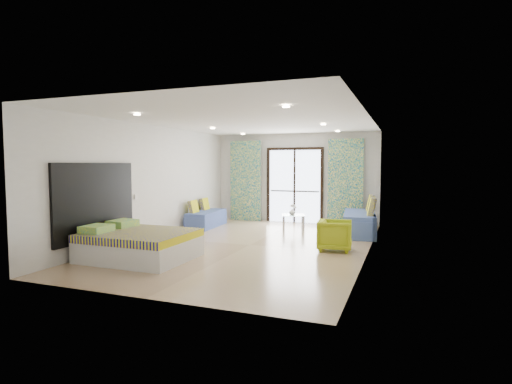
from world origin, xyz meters
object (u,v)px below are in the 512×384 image
(bed, at_px, (139,244))
(daybed_right, at_px, (360,222))
(coffee_table, at_px, (293,216))
(armchair, at_px, (335,234))
(daybed_left, at_px, (206,218))

(bed, relative_size, daybed_right, 0.92)
(coffee_table, bearing_deg, armchair, -56.47)
(coffee_table, distance_m, armchair, 2.73)
(daybed_left, height_order, daybed_right, daybed_right)
(daybed_left, bearing_deg, armchair, -28.72)
(daybed_right, bearing_deg, daybed_left, 177.73)
(bed, height_order, armchair, armchair)
(daybed_right, distance_m, armchair, 2.17)
(bed, bearing_deg, coffee_table, 67.33)
(bed, relative_size, coffee_table, 2.48)
(daybed_left, xyz_separation_m, armchair, (3.95, -1.84, 0.10))
(daybed_left, bearing_deg, bed, -84.40)
(daybed_right, relative_size, coffee_table, 2.69)
(daybed_right, bearing_deg, armchair, -103.86)
(daybed_left, height_order, armchair, daybed_left)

